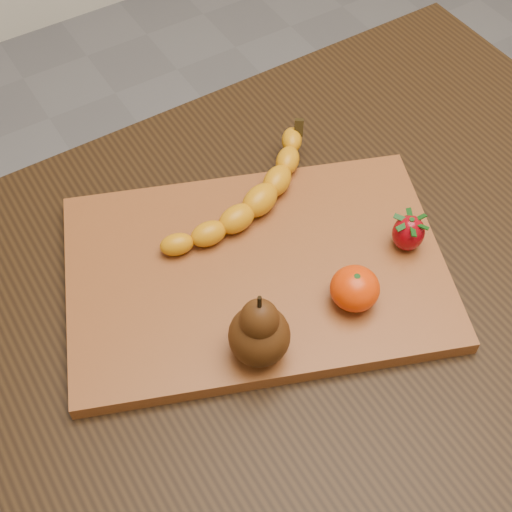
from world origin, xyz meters
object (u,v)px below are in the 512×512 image
cutting_board (256,271)px  mandarin (355,288)px  pear (259,326)px  table (306,312)px

cutting_board → mandarin: size_ratio=7.92×
mandarin → pear: bearing=180.0°
cutting_board → pear: bearing=-98.6°
table → mandarin: mandarin is taller
table → pear: (-0.12, -0.07, 0.17)m
pear → mandarin: bearing=-0.0°
table → pear: size_ratio=9.57×
pear → mandarin: 0.13m
table → mandarin: (0.01, -0.07, 0.14)m
cutting_board → table: bearing=-1.9°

